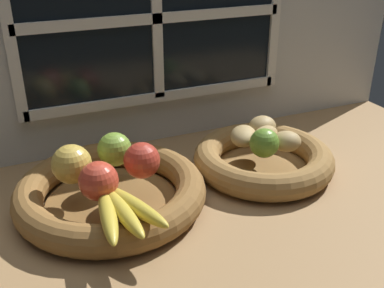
{
  "coord_description": "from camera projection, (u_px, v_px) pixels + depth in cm",
  "views": [
    {
      "loc": [
        -35.02,
        -73.48,
        50.89
      ],
      "look_at": [
        -1.59,
        3.48,
        9.98
      ],
      "focal_mm": 42.75,
      "sensor_mm": 36.0,
      "label": 1
    }
  ],
  "objects": [
    {
      "name": "banana_bunch_front",
      "position": [
        120.0,
        209.0,
        0.77
      ],
      "size": [
        11.78,
        19.06,
        2.79
      ],
      "color": "gold",
      "rests_on": "fruit_bowl_left"
    },
    {
      "name": "apple_red_front",
      "position": [
        99.0,
        181.0,
        0.81
      ],
      "size": [
        7.16,
        7.16,
        7.16
      ],
      "primitive_type": "sphere",
      "color": "#CC422D",
      "rests_on": "fruit_bowl_left"
    },
    {
      "name": "apple_green_back",
      "position": [
        115.0,
        149.0,
        0.92
      ],
      "size": [
        6.96,
        6.96,
        6.96
      ],
      "primitive_type": "sphere",
      "color": "#7AA338",
      "rests_on": "fruit_bowl_left"
    },
    {
      "name": "apple_golden_left",
      "position": [
        72.0,
        164.0,
        0.86
      ],
      "size": [
        7.59,
        7.59,
        7.59
      ],
      "primitive_type": "sphere",
      "color": "gold",
      "rests_on": "fruit_bowl_left"
    },
    {
      "name": "potato_oblong",
      "position": [
        244.0,
        136.0,
        1.02
      ],
      "size": [
        9.43,
        10.12,
        4.09
      ],
      "primitive_type": "ellipsoid",
      "rotation": [
        0.0,
        0.0,
        0.98
      ],
      "color": "tan",
      "rests_on": "fruit_bowl_right"
    },
    {
      "name": "fruit_bowl_left",
      "position": [
        111.0,
        192.0,
        0.9
      ],
      "size": [
        37.72,
        37.72,
        5.98
      ],
      "color": "brown",
      "rests_on": "ground_plane"
    },
    {
      "name": "potato_large",
      "position": [
        265.0,
        137.0,
        1.0
      ],
      "size": [
        8.89,
        7.3,
        4.74
      ],
      "primitive_type": "ellipsoid",
      "rotation": [
        0.0,
        0.0,
        0.42
      ],
      "color": "tan",
      "rests_on": "fruit_bowl_right"
    },
    {
      "name": "apple_red_right",
      "position": [
        142.0,
        160.0,
        0.88
      ],
      "size": [
        7.11,
        7.11,
        7.11
      ],
      "primitive_type": "sphere",
      "color": "#B73828",
      "rests_on": "fruit_bowl_left"
    },
    {
      "name": "potato_small",
      "position": [
        286.0,
        141.0,
        0.99
      ],
      "size": [
        8.03,
        7.66,
        4.38
      ],
      "primitive_type": "ellipsoid",
      "rotation": [
        0.0,
        0.0,
        5.87
      ],
      "color": "tan",
      "rests_on": "fruit_bowl_right"
    },
    {
      "name": "potato_back",
      "position": [
        262.0,
        127.0,
        1.05
      ],
      "size": [
        8.34,
        7.82,
        5.07
      ],
      "primitive_type": "ellipsoid",
      "rotation": [
        0.0,
        0.0,
        3.47
      ],
      "color": "tan",
      "rests_on": "fruit_bowl_right"
    },
    {
      "name": "ground_plane",
      "position": [
        205.0,
        198.0,
        0.96
      ],
      "size": [
        140.0,
        90.0,
        3.0
      ],
      "primitive_type": "cube",
      "color": "#9E774C"
    },
    {
      "name": "fruit_bowl_right",
      "position": [
        263.0,
        159.0,
        1.03
      ],
      "size": [
        31.38,
        31.38,
        5.98
      ],
      "color": "olive",
      "rests_on": "ground_plane"
    },
    {
      "name": "back_wall",
      "position": [
        154.0,
        30.0,
        1.08
      ],
      "size": [
        140.0,
        4.6,
        55.0
      ],
      "color": "silver",
      "rests_on": "ground_plane"
    },
    {
      "name": "lime_near",
      "position": [
        264.0,
        143.0,
        0.96
      ],
      "size": [
        6.26,
        6.26,
        6.26
      ],
      "primitive_type": "sphere",
      "color": "olive",
      "rests_on": "fruit_bowl_right"
    }
  ]
}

